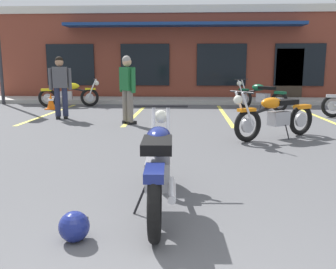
{
  "coord_description": "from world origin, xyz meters",
  "views": [
    {
      "loc": [
        0.25,
        -1.49,
        1.46
      ],
      "look_at": [
        -0.02,
        3.32,
        0.55
      ],
      "focal_mm": 39.62,
      "sensor_mm": 36.0,
      "label": 1
    }
  ],
  "objects_px": {
    "motorcycle_foreground_classic": "(158,164)",
    "helmet_on_pavement": "(74,226)",
    "motorcycle_red_sportbike": "(261,95)",
    "traffic_cone": "(51,102)",
    "motorcycle_blue_standard": "(69,94)",
    "person_in_black_shirt": "(60,84)",
    "person_in_shorts_foreground": "(127,86)",
    "motorcycle_black_cruiser": "(275,116)"
  },
  "relations": [
    {
      "from": "motorcycle_foreground_classic",
      "to": "helmet_on_pavement",
      "type": "bearing_deg",
      "value": -129.52
    },
    {
      "from": "motorcycle_red_sportbike",
      "to": "traffic_cone",
      "type": "relative_size",
      "value": 3.3
    },
    {
      "from": "motorcycle_red_sportbike",
      "to": "motorcycle_blue_standard",
      "type": "bearing_deg",
      "value": 175.89
    },
    {
      "from": "motorcycle_red_sportbike",
      "to": "person_in_black_shirt",
      "type": "distance_m",
      "value": 6.33
    },
    {
      "from": "motorcycle_blue_standard",
      "to": "helmet_on_pavement",
      "type": "height_order",
      "value": "motorcycle_blue_standard"
    },
    {
      "from": "motorcycle_foreground_classic",
      "to": "person_in_black_shirt",
      "type": "distance_m",
      "value": 7.03
    },
    {
      "from": "motorcycle_foreground_classic",
      "to": "motorcycle_red_sportbike",
      "type": "distance_m",
      "value": 9.09
    },
    {
      "from": "motorcycle_blue_standard",
      "to": "person_in_shorts_foreground",
      "type": "xyz_separation_m",
      "value": [
        2.68,
        -3.72,
        0.49
      ]
    },
    {
      "from": "motorcycle_blue_standard",
      "to": "motorcycle_black_cruiser",
      "type": "bearing_deg",
      "value": -42.34
    },
    {
      "from": "motorcycle_red_sportbike",
      "to": "helmet_on_pavement",
      "type": "relative_size",
      "value": 6.73
    },
    {
      "from": "motorcycle_black_cruiser",
      "to": "person_in_black_shirt",
      "type": "distance_m",
      "value": 5.77
    },
    {
      "from": "motorcycle_foreground_classic",
      "to": "person_in_shorts_foreground",
      "type": "relative_size",
      "value": 1.26
    },
    {
      "from": "motorcycle_foreground_classic",
      "to": "person_in_shorts_foreground",
      "type": "bearing_deg",
      "value": 102.49
    },
    {
      "from": "motorcycle_red_sportbike",
      "to": "helmet_on_pavement",
      "type": "bearing_deg",
      "value": -109.23
    },
    {
      "from": "person_in_shorts_foreground",
      "to": "motorcycle_black_cruiser",
      "type": "bearing_deg",
      "value": -27.16
    },
    {
      "from": "traffic_cone",
      "to": "person_in_black_shirt",
      "type": "bearing_deg",
      "value": -62.6
    },
    {
      "from": "person_in_shorts_foreground",
      "to": "traffic_cone",
      "type": "distance_m",
      "value": 4.27
    },
    {
      "from": "helmet_on_pavement",
      "to": "motorcycle_blue_standard",
      "type": "bearing_deg",
      "value": 108.04
    },
    {
      "from": "motorcycle_foreground_classic",
      "to": "motorcycle_blue_standard",
      "type": "xyz_separation_m",
      "value": [
        -3.88,
        9.16,
        0.0
      ]
    },
    {
      "from": "person_in_shorts_foreground",
      "to": "traffic_cone",
      "type": "height_order",
      "value": "person_in_shorts_foreground"
    },
    {
      "from": "motorcycle_foreground_classic",
      "to": "person_in_black_shirt",
      "type": "height_order",
      "value": "person_in_black_shirt"
    },
    {
      "from": "person_in_black_shirt",
      "to": "helmet_on_pavement",
      "type": "relative_size",
      "value": 6.44
    },
    {
      "from": "motorcycle_black_cruiser",
      "to": "traffic_cone",
      "type": "height_order",
      "value": "motorcycle_black_cruiser"
    },
    {
      "from": "motorcycle_red_sportbike",
      "to": "motorcycle_black_cruiser",
      "type": "relative_size",
      "value": 0.94
    },
    {
      "from": "motorcycle_black_cruiser",
      "to": "traffic_cone",
      "type": "distance_m",
      "value": 7.76
    },
    {
      "from": "person_in_black_shirt",
      "to": "person_in_shorts_foreground",
      "type": "height_order",
      "value": "same"
    },
    {
      "from": "motorcycle_foreground_classic",
      "to": "person_in_black_shirt",
      "type": "relative_size",
      "value": 1.26
    },
    {
      "from": "person_in_black_shirt",
      "to": "person_in_shorts_foreground",
      "type": "xyz_separation_m",
      "value": [
        1.96,
        -0.83,
        0.0
      ]
    },
    {
      "from": "motorcycle_foreground_classic",
      "to": "motorcycle_black_cruiser",
      "type": "xyz_separation_m",
      "value": [
        2.02,
        3.78,
        0.0
      ]
    },
    {
      "from": "motorcycle_black_cruiser",
      "to": "motorcycle_blue_standard",
      "type": "relative_size",
      "value": 0.89
    },
    {
      "from": "motorcycle_black_cruiser",
      "to": "person_in_black_shirt",
      "type": "relative_size",
      "value": 1.11
    },
    {
      "from": "motorcycle_black_cruiser",
      "to": "person_in_black_shirt",
      "type": "height_order",
      "value": "person_in_black_shirt"
    },
    {
      "from": "person_in_shorts_foreground",
      "to": "traffic_cone",
      "type": "xyz_separation_m",
      "value": [
        -3.05,
        2.92,
        -0.69
      ]
    },
    {
      "from": "motorcycle_foreground_classic",
      "to": "motorcycle_blue_standard",
      "type": "height_order",
      "value": "same"
    },
    {
      "from": "motorcycle_foreground_classic",
      "to": "helmet_on_pavement",
      "type": "distance_m",
      "value": 1.07
    },
    {
      "from": "motorcycle_black_cruiser",
      "to": "person_in_shorts_foreground",
      "type": "relative_size",
      "value": 1.11
    },
    {
      "from": "person_in_shorts_foreground",
      "to": "person_in_black_shirt",
      "type": "bearing_deg",
      "value": 157.19
    },
    {
      "from": "person_in_black_shirt",
      "to": "helmet_on_pavement",
      "type": "bearing_deg",
      "value": -70.3
    },
    {
      "from": "helmet_on_pavement",
      "to": "motorcycle_foreground_classic",
      "type": "bearing_deg",
      "value": 50.48
    },
    {
      "from": "motorcycle_blue_standard",
      "to": "traffic_cone",
      "type": "relative_size",
      "value": 3.95
    },
    {
      "from": "motorcycle_blue_standard",
      "to": "person_in_shorts_foreground",
      "type": "distance_m",
      "value": 4.61
    },
    {
      "from": "motorcycle_foreground_classic",
      "to": "helmet_on_pavement",
      "type": "xyz_separation_m",
      "value": [
        -0.65,
        -0.78,
        -0.33
      ]
    }
  ]
}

